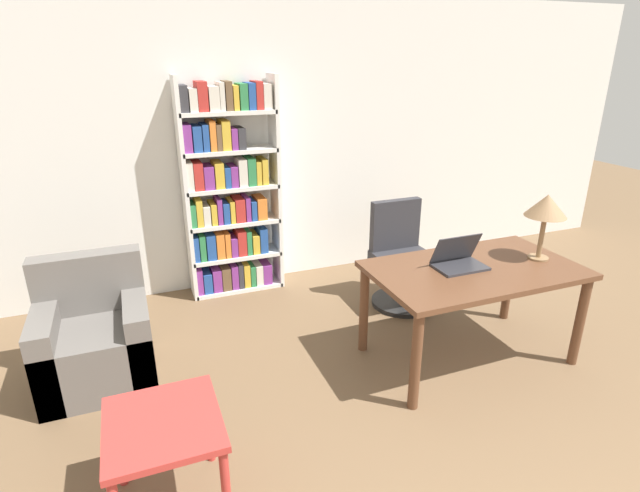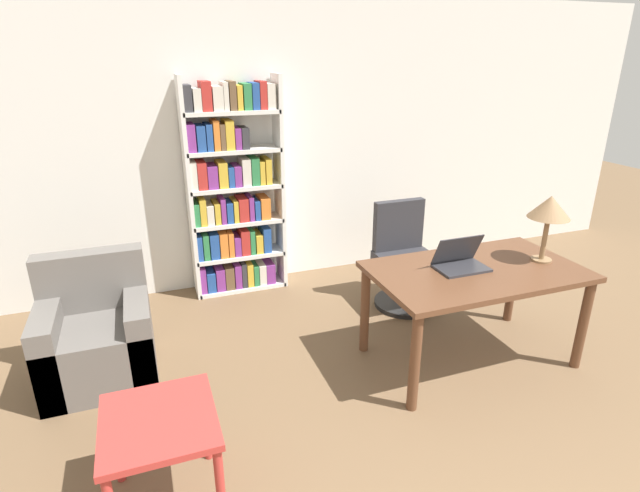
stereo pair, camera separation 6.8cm
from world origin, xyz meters
TOP-DOWN VIEW (x-y plane):
  - wall_back at (0.00, 4.53)m, footprint 8.00×0.06m
  - desk at (0.67, 2.53)m, footprint 1.50×0.86m
  - laptop at (0.56, 2.59)m, footprint 0.36×0.24m
  - table_lamp at (1.21, 2.50)m, footprint 0.30×0.30m
  - office_chair at (0.66, 3.51)m, footprint 0.57×0.57m
  - side_table_blue at (-1.56, 1.93)m, footprint 0.54×0.57m
  - armchair at (-1.92, 3.24)m, footprint 0.73×0.68m
  - bookshelf at (-0.72, 4.34)m, footprint 0.88×0.28m

SIDE VIEW (x-z plane):
  - armchair at x=-1.92m, z-range -0.14..0.74m
  - office_chair at x=0.66m, z-range -0.05..0.89m
  - side_table_blue at x=-1.56m, z-range 0.18..0.72m
  - desk at x=0.67m, z-range 0.27..1.01m
  - laptop at x=0.56m, z-range 0.67..0.91m
  - bookshelf at x=-0.72m, z-range -0.04..1.97m
  - table_lamp at x=1.21m, z-range 0.89..1.38m
  - wall_back at x=0.00m, z-range 0.00..2.70m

